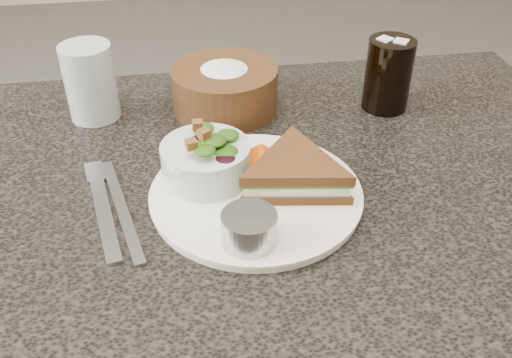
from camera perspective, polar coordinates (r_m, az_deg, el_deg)
The scene contains 10 objects.
dinner_plate at distance 0.70m, azimuth 0.00°, elevation -1.60°, with size 0.26×0.26×0.01m, color white.
sandwich at distance 0.70m, azimuth 3.92°, elevation 0.60°, with size 0.16×0.16×0.04m, color #482A14, non-canonical shape.
salad_bowl at distance 0.71m, azimuth -5.06°, elevation 2.34°, with size 0.11×0.11×0.06m, color silver, non-canonical shape.
dressing_ramekin at distance 0.62m, azimuth -0.68°, elevation -4.98°, with size 0.06×0.06×0.04m, color #9FA0A1.
orange_wedge at distance 0.74m, azimuth 0.48°, elevation 2.56°, with size 0.07×0.07×0.03m, color #F35B04.
fork at distance 0.70m, azimuth -14.97°, elevation -3.34°, with size 0.02×0.18×0.00m, color #9EA3AB.
knife at distance 0.71m, azimuth -13.29°, elevation -2.89°, with size 0.01×0.21×0.00m, color #9C9DA0.
bread_basket at distance 0.88m, azimuth -3.17°, elevation 9.70°, with size 0.16×0.16×0.09m, color brown, non-canonical shape.
cola_glass at distance 0.90m, azimuth 13.13°, elevation 10.48°, with size 0.07×0.07×0.12m, color black, non-canonical shape.
water_glass at distance 0.89m, azimuth -16.24°, elevation 9.30°, with size 0.07×0.07×0.11m, color #ADB6BA.
Camera 1 is at (-0.09, -0.57, 1.19)m, focal length 40.00 mm.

